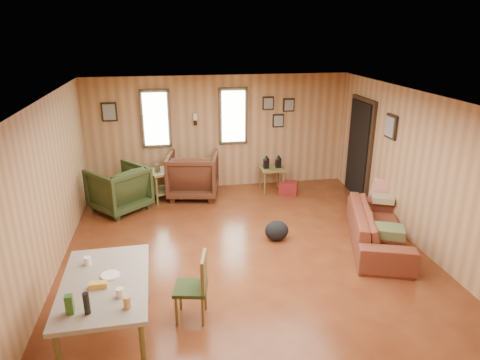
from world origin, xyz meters
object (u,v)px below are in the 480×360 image
(dining_table, at_px, (105,288))
(side_table, at_px, (272,167))
(recliner_brown, at_px, (193,173))
(end_table, at_px, (164,179))
(recliner_green, at_px, (119,187))
(sofa, at_px, (379,222))

(dining_table, bearing_deg, side_table, 54.49)
(recliner_brown, xyz_separation_m, end_table, (-0.59, -0.07, -0.08))
(recliner_green, height_order, side_table, recliner_green)
(end_table, bearing_deg, dining_table, -98.66)
(sofa, bearing_deg, recliner_brown, 64.84)
(sofa, height_order, dining_table, dining_table)
(end_table, bearing_deg, recliner_brown, 7.15)
(sofa, height_order, recliner_green, recliner_green)
(end_table, relative_size, side_table, 0.95)
(end_table, height_order, dining_table, dining_table)
(sofa, bearing_deg, dining_table, 130.57)
(sofa, xyz_separation_m, dining_table, (-3.98, -1.61, 0.30))
(recliner_green, bearing_deg, end_table, 164.87)
(side_table, height_order, dining_table, dining_table)
(recliner_green, xyz_separation_m, dining_table, (0.22, -3.77, 0.23))
(sofa, xyz_separation_m, recliner_green, (-4.20, 2.16, 0.07))
(sofa, relative_size, recliner_brown, 2.02)
(sofa, xyz_separation_m, end_table, (-3.35, 2.56, 0.02))
(recliner_green, height_order, dining_table, dining_table)
(dining_table, bearing_deg, recliner_brown, 72.62)
(sofa, bearing_deg, end_table, 71.07)
(side_table, bearing_deg, end_table, -178.15)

